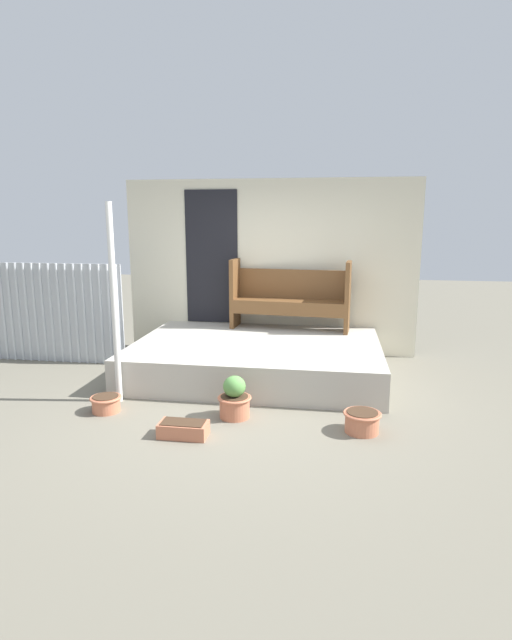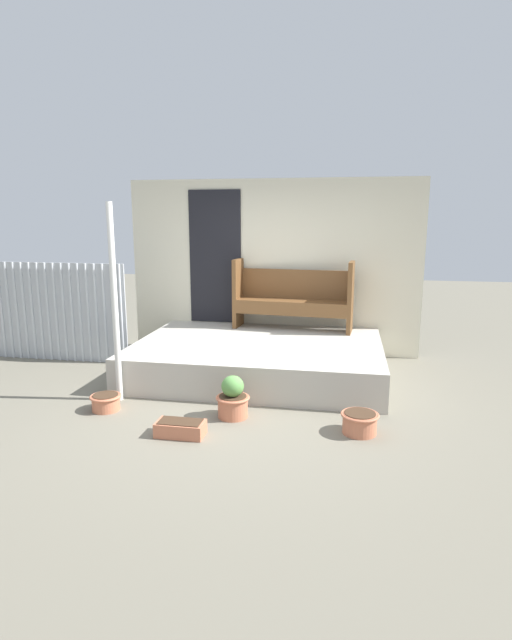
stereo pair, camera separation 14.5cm
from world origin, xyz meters
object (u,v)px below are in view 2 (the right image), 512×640
at_px(flower_pot_right, 360,422).
at_px(planter_box_rect, 181,428).
at_px(flower_pot_left, 106,401).
at_px(flower_pot_middle, 233,399).
at_px(support_post, 115,305).
at_px(bench, 293,295).

bearing_deg(flower_pot_right, planter_box_rect, -167.85).
xyz_separation_m(flower_pot_left, flower_pot_right, (2.68, -0.11, 0.02)).
bearing_deg(flower_pot_middle, support_post, 169.48).
bearing_deg(flower_pot_right, bench, 110.25).
distance_m(bench, flower_pot_right, 2.82).
xyz_separation_m(bench, flower_pot_left, (-1.75, -2.42, -0.84)).
bearing_deg(support_post, bench, 50.31).
bearing_deg(planter_box_rect, flower_pot_left, 154.87).
distance_m(flower_pot_middle, flower_pot_right, 1.30).
bearing_deg(support_post, planter_box_rect, -38.50).
distance_m(support_post, flower_pot_left, 1.06).
bearing_deg(support_post, flower_pot_right, -9.09).
distance_m(support_post, flower_pot_right, 2.88).
distance_m(support_post, planter_box_rect, 1.63).
height_order(bench, flower_pot_middle, bench).
height_order(flower_pot_middle, flower_pot_right, flower_pot_middle).
distance_m(support_post, flower_pot_middle, 1.67).
xyz_separation_m(support_post, planter_box_rect, (0.99, -0.79, -1.03)).
bearing_deg(flower_pot_left, flower_pot_right, -2.31).
height_order(bench, planter_box_rect, bench).
relative_size(flower_pot_middle, flower_pot_right, 1.21).
relative_size(bench, flower_pot_middle, 3.89).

